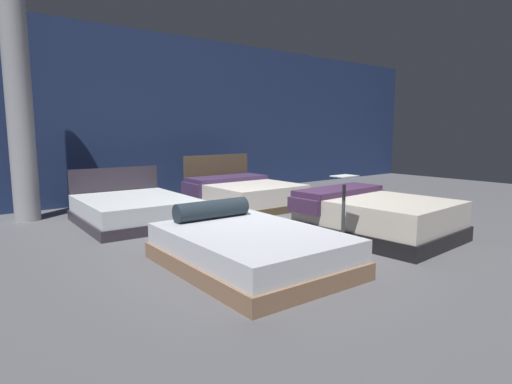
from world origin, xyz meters
name	(u,v)px	position (x,y,z in m)	size (l,w,h in m)	color
ground_plane	(257,232)	(0.00, 0.00, -0.01)	(18.00, 18.00, 0.02)	#5B5B60
showroom_back_wall	(143,117)	(0.00, 3.81, 1.75)	(18.00, 0.06, 3.50)	navy
bed_0	(249,248)	(-1.09, -1.21, 0.21)	(1.57, 2.14, 0.63)	#8D694E
bed_1	(375,217)	(1.09, -1.25, 0.28)	(1.67, 2.03, 0.62)	black
bed_2	(135,210)	(-1.15, 1.69, 0.21)	(1.72, 2.02, 0.82)	#312B34
bed_3	(243,193)	(1.10, 1.81, 0.25)	(1.75, 2.05, 0.96)	brown
price_sign	(343,226)	(0.00, -1.58, 0.36)	(0.28, 0.24, 0.95)	#3F3F44
support_pillar	(20,112)	(-2.44, 2.98, 1.75)	(0.39, 0.39, 3.50)	#99999E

